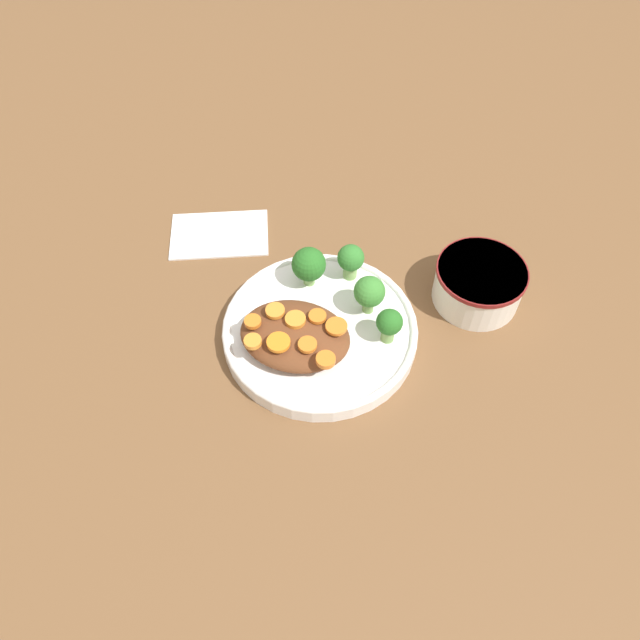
{
  "coord_description": "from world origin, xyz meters",
  "views": [
    {
      "loc": [
        -0.12,
        0.44,
        0.65
      ],
      "look_at": [
        0.0,
        0.0,
        0.04
      ],
      "focal_mm": 35.0,
      "sensor_mm": 36.0,
      "label": 1
    }
  ],
  "objects": [
    {
      "name": "carrot_slice_7",
      "position": [
        0.07,
        0.04,
        0.06
      ],
      "size": [
        0.02,
        0.02,
        0.01
      ],
      "primitive_type": "cylinder",
      "color": "orange",
      "rests_on": "stew_mound"
    },
    {
      "name": "stew_mound",
      "position": [
        0.02,
        0.03,
        0.04
      ],
      "size": [
        0.13,
        0.1,
        0.03
      ],
      "primitive_type": "ellipsoid",
      "color": "brown",
      "rests_on": "plate"
    },
    {
      "name": "ground_plane",
      "position": [
        0.0,
        0.0,
        0.0
      ],
      "size": [
        4.0,
        4.0,
        0.0
      ],
      "primitive_type": "plane",
      "color": "brown"
    },
    {
      "name": "carrot_slice_8",
      "position": [
        -0.03,
        0.07,
        0.06
      ],
      "size": [
        0.02,
        0.02,
        0.01
      ],
      "primitive_type": "cylinder",
      "color": "orange",
      "rests_on": "stew_mound"
    },
    {
      "name": "broccoli_floret_3",
      "position": [
        -0.05,
        -0.04,
        0.05
      ],
      "size": [
        0.04,
        0.04,
        0.06
      ],
      "color": "#759E51",
      "rests_on": "plate"
    },
    {
      "name": "carrot_slice_0",
      "position": [
        0.05,
        0.02,
        0.06
      ],
      "size": [
        0.02,
        0.02,
        0.01
      ],
      "primitive_type": "cylinder",
      "color": "orange",
      "rests_on": "stew_mound"
    },
    {
      "name": "carrot_slice_4",
      "position": [
        0.02,
        0.02,
        0.06
      ],
      "size": [
        0.02,
        0.02,
        0.01
      ],
      "primitive_type": "cylinder",
      "color": "orange",
      "rests_on": "stew_mound"
    },
    {
      "name": "broccoli_floret_1",
      "position": [
        -0.02,
        -0.09,
        0.05
      ],
      "size": [
        0.04,
        0.04,
        0.05
      ],
      "color": "#7FA85B",
      "rests_on": "plate"
    },
    {
      "name": "carrot_slice_2",
      "position": [
        0.0,
        0.01,
        0.06
      ],
      "size": [
        0.02,
        0.02,
        0.01
      ],
      "primitive_type": "cylinder",
      "color": "orange",
      "rests_on": "stew_mound"
    },
    {
      "name": "carrot_slice_1",
      "position": [
        -0.03,
        0.02,
        0.06
      ],
      "size": [
        0.03,
        0.03,
        0.0
      ],
      "primitive_type": "cylinder",
      "color": "orange",
      "rests_on": "stew_mound"
    },
    {
      "name": "napkin",
      "position": [
        0.19,
        -0.13,
        0.0
      ],
      "size": [
        0.16,
        0.13,
        0.01
      ],
      "rotation": [
        0.0,
        0.0,
        0.34
      ],
      "color": "white",
      "rests_on": "ground_plane"
    },
    {
      "name": "carrot_slice_6",
      "position": [
        -0.0,
        0.05,
        0.06
      ],
      "size": [
        0.02,
        0.02,
        0.01
      ],
      "primitive_type": "cylinder",
      "color": "orange",
      "rests_on": "stew_mound"
    },
    {
      "name": "carrot_slice_5",
      "position": [
        0.03,
        0.06,
        0.06
      ],
      "size": [
        0.03,
        0.03,
        0.0
      ],
      "primitive_type": "cylinder",
      "color": "orange",
      "rests_on": "stew_mound"
    },
    {
      "name": "carrot_slice_3",
      "position": [
        0.06,
        0.07,
        0.06
      ],
      "size": [
        0.02,
        0.02,
        0.01
      ],
      "primitive_type": "cylinder",
      "color": "orange",
      "rests_on": "stew_mound"
    },
    {
      "name": "broccoli_floret_0",
      "position": [
        0.03,
        -0.07,
        0.05
      ],
      "size": [
        0.04,
        0.04,
        0.06
      ],
      "color": "#7FA85B",
      "rests_on": "plate"
    },
    {
      "name": "plate",
      "position": [
        0.0,
        0.0,
        0.01
      ],
      "size": [
        0.24,
        0.24,
        0.03
      ],
      "color": "white",
      "rests_on": "ground_plane"
    },
    {
      "name": "dip_bowl",
      "position": [
        -0.18,
        -0.12,
        0.03
      ],
      "size": [
        0.12,
        0.12,
        0.06
      ],
      "color": "white",
      "rests_on": "ground_plane"
    },
    {
      "name": "broccoli_floret_2",
      "position": [
        -0.08,
        -0.01,
        0.05
      ],
      "size": [
        0.03,
        0.03,
        0.05
      ],
      "color": "#759E51",
      "rests_on": "plate"
    }
  ]
}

